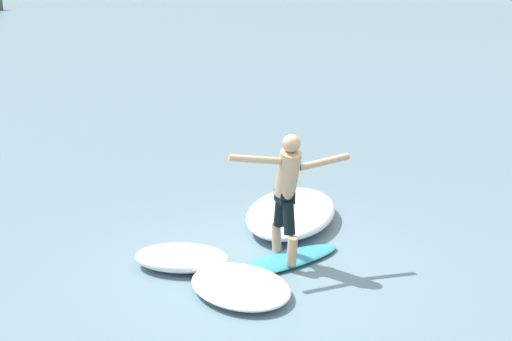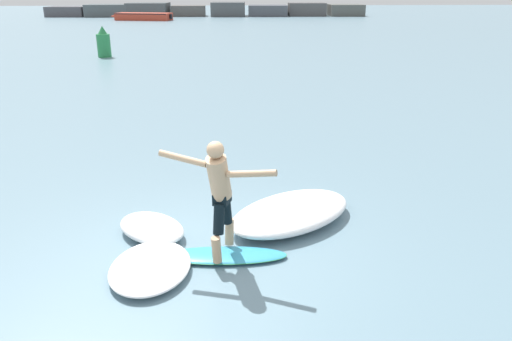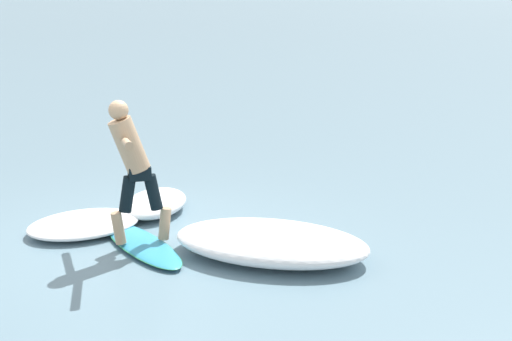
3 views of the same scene
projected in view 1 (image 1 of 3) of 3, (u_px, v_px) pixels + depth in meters
name	position (u px, v px, depth m)	size (l,w,h in m)	color
ground_plane	(265.00, 267.00, 9.46)	(200.00, 200.00, 0.00)	slate
surfboard	(282.00, 261.00, 9.53)	(1.99, 0.60, 0.23)	#359CC5
surfer	(287.00, 186.00, 9.18)	(1.58, 0.86, 1.74)	tan
wave_foam_at_tail	(240.00, 286.00, 8.68)	(1.20, 1.53, 0.19)	white
wave_foam_at_nose	(291.00, 212.00, 11.02)	(2.66, 2.46, 0.36)	white
wave_foam_beside	(181.00, 258.00, 9.41)	(1.45, 1.47, 0.27)	white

